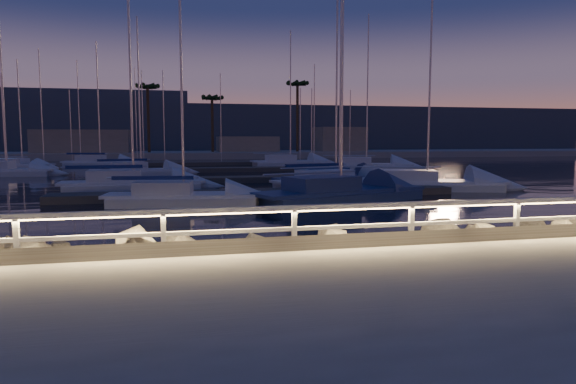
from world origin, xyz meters
name	(u,v)px	position (x,y,z in m)	size (l,w,h in m)	color
ground	(373,246)	(0.00, 0.00, 0.00)	(400.00, 400.00, 0.00)	#A7A196
harbor_water	(230,181)	(0.00, 31.22, -0.97)	(400.00, 440.00, 0.60)	black
guard_rail	(371,215)	(-0.07, 0.00, 0.77)	(44.11, 0.12, 1.06)	silver
riprap	(139,252)	(-5.65, 1.78, -0.28)	(34.34, 2.01, 1.05)	#645E55
floating_docks	(228,173)	(0.00, 32.50, -0.40)	(22.00, 36.00, 0.40)	#554D46
far_shore	(199,152)	(-0.12, 74.05, 0.29)	(160.00, 14.00, 5.20)	#A7A196
palm_left	(147,90)	(-8.00, 72.00, 10.14)	(3.00, 3.00, 11.20)	brown
palm_center	(212,100)	(2.00, 73.00, 8.78)	(3.00, 3.00, 9.70)	brown
palm_right	(297,87)	(16.00, 72.00, 11.03)	(3.00, 3.00, 12.20)	brown
distant_hills	(103,130)	(-22.13, 133.69, 4.74)	(230.00, 37.50, 18.00)	#364253
sailboat_b	(179,196)	(-4.42, 13.58, -0.17)	(7.71, 3.28, 12.75)	silver
sailboat_c	(337,192)	(3.42, 13.16, -0.12)	(9.79, 5.66, 16.06)	navy
sailboat_d	(423,183)	(10.64, 17.78, -0.15)	(9.74, 5.48, 15.90)	silver
sailboat_e	(5,171)	(-18.66, 36.55, -0.13)	(7.94, 3.14, 13.26)	silver
sailboat_f	(130,183)	(-7.27, 21.10, -0.13)	(8.66, 2.86, 14.59)	silver
sailboat_g	(333,179)	(6.06, 21.97, -0.15)	(9.15, 4.95, 14.96)	navy
sailboat_h	(336,181)	(5.73, 20.18, -0.16)	(9.45, 5.05, 15.40)	silver
sailboat_j	(139,171)	(-7.47, 34.03, -0.15)	(8.20, 4.17, 13.47)	silver
sailboat_k	(288,162)	(8.69, 47.01, -0.13)	(9.37, 3.30, 15.64)	silver
sailboat_l	(364,165)	(14.88, 38.78, -0.15)	(9.71, 5.71, 15.89)	silver
sailboat_m	(21,165)	(-20.17, 47.35, -0.18)	(6.82, 4.40, 11.41)	silver
sailboat_n	(98,162)	(-12.87, 50.80, -0.14)	(8.61, 3.78, 14.20)	silver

